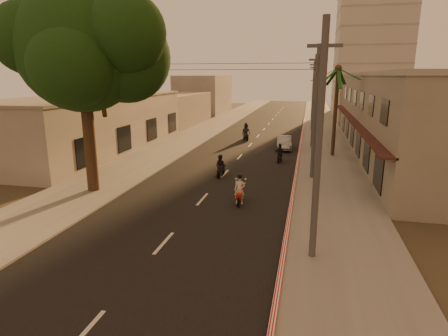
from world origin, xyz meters
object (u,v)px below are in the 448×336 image
(parked_car, at_px, (284,143))
(scooter_far_a, at_px, (246,132))
(palm_tree, at_px, (338,74))
(scooter_red, at_px, (240,191))
(scooter_mid_b, at_px, (280,154))
(broadleaf_tree, at_px, (89,49))
(scooter_mid_a, at_px, (221,167))

(parked_car, bearing_deg, scooter_far_a, 131.57)
(palm_tree, bearing_deg, scooter_red, -112.00)
(scooter_red, distance_m, parked_car, 16.78)
(scooter_mid_b, bearing_deg, broadleaf_tree, -128.97)
(palm_tree, xyz_separation_m, scooter_far_a, (-8.92, 6.77, -6.25))
(broadleaf_tree, xyz_separation_m, scooter_far_a, (5.70, 20.62, -7.58))
(scooter_red, distance_m, scooter_mid_a, 5.84)
(broadleaf_tree, distance_m, scooter_far_a, 22.70)
(broadleaf_tree, height_order, scooter_mid_b, broadleaf_tree)
(palm_tree, xyz_separation_m, parked_car, (-4.44, 2.48, -6.51))
(broadleaf_tree, distance_m, scooter_red, 11.75)
(scooter_mid_a, bearing_deg, palm_tree, 50.88)
(scooter_mid_a, xyz_separation_m, scooter_far_a, (-0.81, 15.66, 0.16))
(scooter_mid_a, bearing_deg, scooter_far_a, 96.18)
(scooter_mid_a, xyz_separation_m, scooter_mid_b, (3.71, 5.60, -0.03))
(scooter_far_a, xyz_separation_m, parked_car, (4.48, -4.29, -0.26))
(broadleaf_tree, relative_size, parked_car, 3.03)
(palm_tree, height_order, parked_car, palm_tree)
(scooter_red, height_order, scooter_far_a, scooter_far_a)
(scooter_red, height_order, scooter_mid_a, scooter_red)
(palm_tree, height_order, scooter_far_a, palm_tree)
(palm_tree, xyz_separation_m, scooter_mid_b, (-4.40, -3.29, -6.44))
(scooter_far_a, height_order, parked_car, scooter_far_a)
(scooter_far_a, bearing_deg, scooter_mid_a, -108.99)
(scooter_far_a, bearing_deg, scooter_red, -103.38)
(scooter_red, height_order, scooter_mid_b, scooter_red)
(scooter_red, xyz_separation_m, parked_car, (1.32, 16.73, -0.12))
(broadleaf_tree, xyz_separation_m, scooter_mid_a, (6.50, 4.96, -7.73))
(palm_tree, bearing_deg, scooter_mid_a, -132.35)
(palm_tree, xyz_separation_m, scooter_mid_a, (-8.11, -8.90, -6.41))
(broadleaf_tree, relative_size, scooter_mid_a, 7.24)
(broadleaf_tree, height_order, scooter_mid_a, broadleaf_tree)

